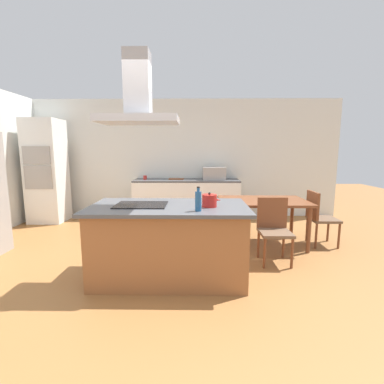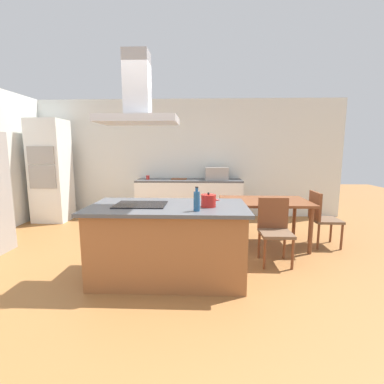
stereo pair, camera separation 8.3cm
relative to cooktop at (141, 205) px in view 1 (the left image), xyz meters
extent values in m
plane|color=#936033|center=(0.33, 1.50, -0.91)|extent=(16.00, 16.00, 0.00)
cube|color=silver|center=(0.33, 3.25, 0.44)|extent=(7.20, 0.10, 2.70)
cube|color=#995B33|center=(0.33, 0.00, -0.48)|extent=(1.77, 0.88, 0.86)
cube|color=#4C4F54|center=(0.33, 0.00, -0.03)|extent=(1.87, 0.98, 0.04)
cube|color=black|center=(0.00, 0.00, 0.00)|extent=(0.60, 0.44, 0.01)
cylinder|color=#B21E19|center=(0.81, -0.07, 0.07)|extent=(0.17, 0.17, 0.14)
sphere|color=black|center=(0.81, -0.07, 0.15)|extent=(0.03, 0.03, 0.03)
cone|color=#B21E19|center=(0.91, -0.07, 0.07)|extent=(0.06, 0.03, 0.04)
cylinder|color=navy|center=(0.68, -0.30, 0.10)|extent=(0.07, 0.07, 0.21)
cylinder|color=navy|center=(0.68, -0.30, 0.23)|extent=(0.03, 0.03, 0.04)
cylinder|color=black|center=(0.68, -0.30, 0.25)|extent=(0.03, 0.03, 0.01)
cube|color=white|center=(0.44, 2.88, -0.48)|extent=(2.34, 0.62, 0.86)
cube|color=#4C4F54|center=(0.44, 2.88, -0.03)|extent=(2.34, 0.62, 0.04)
cube|color=#9E9993|center=(1.05, 2.88, 0.13)|extent=(0.50, 0.38, 0.28)
cylinder|color=red|center=(-0.49, 2.88, 0.04)|extent=(0.08, 0.08, 0.09)
cube|color=brown|center=(0.21, 2.93, 0.00)|extent=(0.34, 0.24, 0.02)
cube|color=white|center=(-2.57, 2.65, 0.19)|extent=(0.70, 0.64, 2.20)
cube|color=#9E9993|center=(-2.57, 2.32, 0.54)|extent=(0.56, 0.02, 0.36)
cube|color=#9E9993|center=(-2.57, 2.32, 0.09)|extent=(0.56, 0.02, 0.48)
cube|color=brown|center=(1.74, 1.20, -0.18)|extent=(1.40, 0.90, 0.04)
cylinder|color=brown|center=(1.12, 0.83, -0.55)|extent=(0.06, 0.06, 0.71)
cylinder|color=brown|center=(2.36, 0.83, -0.55)|extent=(0.06, 0.06, 0.71)
cylinder|color=brown|center=(1.12, 1.57, -0.55)|extent=(0.06, 0.06, 0.71)
cylinder|color=brown|center=(2.36, 1.57, -0.55)|extent=(0.06, 0.06, 0.71)
cube|color=brown|center=(1.74, 0.45, -0.48)|extent=(0.42, 0.42, 0.04)
cube|color=brown|center=(1.74, 0.64, -0.24)|extent=(0.42, 0.04, 0.44)
cylinder|color=brown|center=(1.92, 0.27, -0.70)|extent=(0.04, 0.04, 0.41)
cylinder|color=brown|center=(1.56, 0.27, -0.70)|extent=(0.04, 0.04, 0.41)
cylinder|color=brown|center=(1.92, 0.63, -0.70)|extent=(0.04, 0.04, 0.41)
cylinder|color=brown|center=(1.56, 0.63, -0.70)|extent=(0.04, 0.04, 0.41)
cube|color=brown|center=(2.74, 1.20, -0.48)|extent=(0.42, 0.42, 0.04)
cube|color=brown|center=(2.55, 1.20, -0.24)|extent=(0.04, 0.42, 0.44)
cylinder|color=brown|center=(2.92, 1.38, -0.70)|extent=(0.04, 0.04, 0.41)
cylinder|color=brown|center=(2.92, 1.02, -0.70)|extent=(0.04, 0.04, 0.41)
cylinder|color=brown|center=(2.56, 1.38, -0.70)|extent=(0.04, 0.04, 0.41)
cylinder|color=brown|center=(2.56, 1.02, -0.70)|extent=(0.04, 0.04, 0.41)
cube|color=#ADADB2|center=(0.00, 0.00, 0.98)|extent=(0.90, 0.55, 0.08)
cube|color=#ADADB2|center=(0.00, 0.00, 1.37)|extent=(0.28, 0.24, 0.70)
camera|label=1|loc=(0.65, -3.16, 0.64)|focal=25.44mm
camera|label=2|loc=(0.73, -3.16, 0.64)|focal=25.44mm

